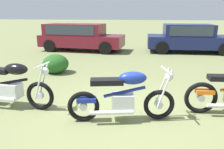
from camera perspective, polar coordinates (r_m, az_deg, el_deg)
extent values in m
plane|color=olive|center=(4.59, 1.86, -10.10)|extent=(120.00, 120.00, 0.00)
torus|color=black|center=(4.89, -18.21, -5.30)|extent=(0.63, 0.13, 0.62)
cylinder|color=silver|center=(4.89, -18.21, -5.30)|extent=(0.15, 0.11, 0.14)
cylinder|color=silver|center=(4.83, -17.41, -1.29)|extent=(0.27, 0.05, 0.74)
cylinder|color=silver|center=(4.68, -18.46, -1.92)|extent=(0.27, 0.05, 0.74)
cube|color=silver|center=(5.23, -24.73, -3.82)|extent=(0.42, 0.32, 0.32)
cylinder|color=black|center=(5.15, -24.72, -1.75)|extent=(0.76, 0.10, 0.22)
ellipsoid|color=black|center=(4.99, -23.71, 1.31)|extent=(0.53, 0.29, 0.24)
cylinder|color=silver|center=(4.65, -17.84, 2.30)|extent=(0.07, 0.64, 0.03)
sphere|color=silver|center=(4.65, -17.08, 0.83)|extent=(0.17, 0.17, 0.16)
torus|color=black|center=(4.34, 12.14, -7.70)|extent=(0.61, 0.21, 0.60)
torus|color=black|center=(4.20, -7.43, -8.27)|extent=(0.61, 0.21, 0.60)
cylinder|color=silver|center=(4.34, 12.14, -7.70)|extent=(0.16, 0.13, 0.14)
cylinder|color=silver|center=(4.20, -7.43, -8.27)|extent=(0.16, 0.13, 0.14)
cylinder|color=silver|center=(4.32, 12.86, -3.05)|extent=(0.28, 0.09, 0.75)
cylinder|color=silver|center=(4.15, 13.53, -3.84)|extent=(0.28, 0.09, 0.75)
cube|color=silver|center=(4.18, 2.81, -7.10)|extent=(0.45, 0.38, 0.32)
cylinder|color=navy|center=(4.11, 3.26, -4.52)|extent=(0.79, 0.22, 0.22)
ellipsoid|color=navy|center=(4.04, 5.43, -0.91)|extent=(0.56, 0.36, 0.24)
cube|color=black|center=(4.02, -1.37, -1.85)|extent=(0.64, 0.36, 0.10)
cube|color=navy|center=(4.14, -6.67, -6.49)|extent=(0.39, 0.25, 0.08)
cylinder|color=silver|center=(4.15, 14.01, 1.01)|extent=(0.16, 0.63, 0.03)
sphere|color=silver|center=(4.20, 14.68, -0.56)|extent=(0.19, 0.19, 0.16)
cylinder|color=silver|center=(4.08, -0.10, -9.87)|extent=(0.80, 0.24, 0.08)
torus|color=black|center=(4.84, 22.12, -5.64)|extent=(0.67, 0.14, 0.66)
cylinder|color=silver|center=(4.84, 22.12, -5.64)|extent=(0.15, 0.11, 0.14)
cube|color=black|center=(4.85, 27.16, -0.78)|extent=(0.62, 0.28, 0.10)
cube|color=orange|center=(4.81, 22.97, -4.08)|extent=(0.37, 0.21, 0.08)
cube|color=maroon|center=(12.11, -7.76, 8.77)|extent=(4.55, 2.07, 0.60)
cube|color=maroon|center=(12.20, -9.65, 11.48)|extent=(3.21, 1.79, 0.60)
cube|color=#2D3842|center=(12.20, -9.66, 11.57)|extent=(2.75, 1.78, 0.48)
cylinder|color=black|center=(12.45, 0.18, 8.03)|extent=(0.66, 0.27, 0.64)
cylinder|color=black|center=(10.93, -1.72, 6.93)|extent=(0.66, 0.27, 0.64)
cylinder|color=black|center=(13.45, -12.60, 8.24)|extent=(0.66, 0.27, 0.64)
cylinder|color=black|center=(12.06, -15.85, 7.18)|extent=(0.66, 0.27, 0.64)
cube|color=#161E4C|center=(12.23, 19.62, 8.07)|extent=(4.37, 1.88, 0.60)
cube|color=#161E4C|center=(12.15, 19.17, 10.83)|extent=(2.41, 1.68, 0.60)
cube|color=#2D3842|center=(12.14, 19.18, 10.92)|extent=(2.05, 1.71, 0.48)
cylinder|color=black|center=(13.45, 25.03, 7.15)|extent=(0.64, 0.23, 0.64)
cylinder|color=black|center=(12.90, 12.30, 7.95)|extent=(0.64, 0.23, 0.64)
cylinder|color=black|center=(11.20, 12.92, 6.76)|extent=(0.64, 0.23, 0.64)
ellipsoid|color=#23571E|center=(7.73, -14.47, 2.74)|extent=(0.89, 0.82, 0.65)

